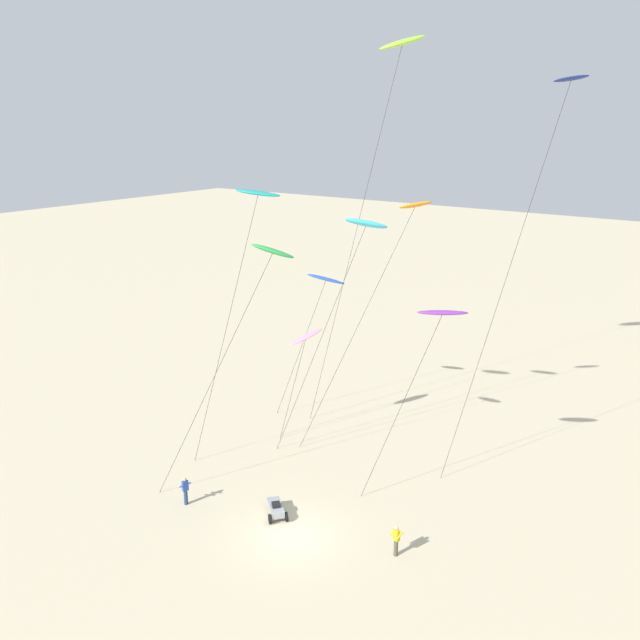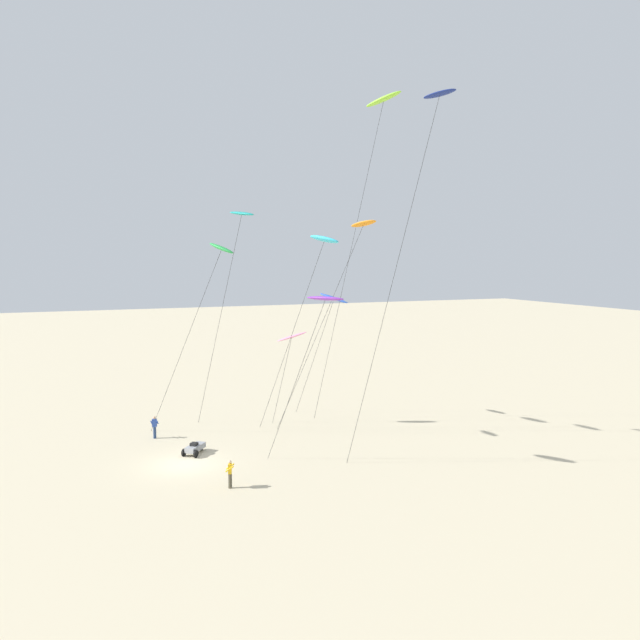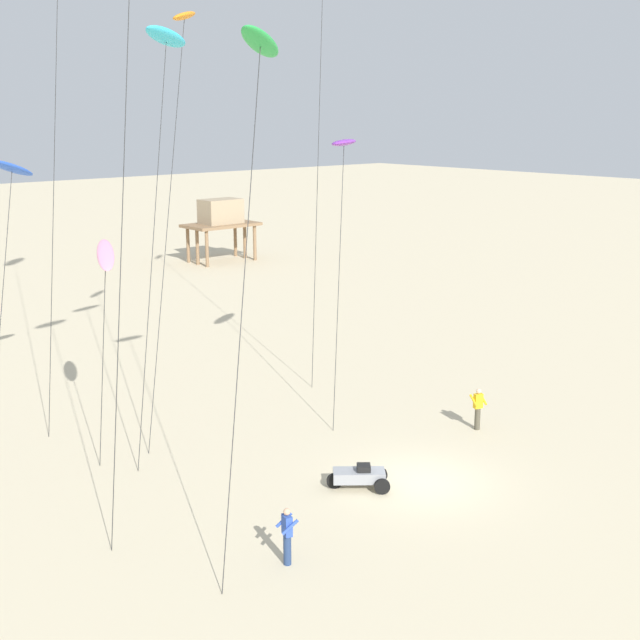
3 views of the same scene
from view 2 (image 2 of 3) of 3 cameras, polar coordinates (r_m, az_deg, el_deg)
name	(u,v)px [view 2 (image 2 of 3)]	position (r m, az deg, el deg)	size (l,w,h in m)	color
ground_plane	(184,464)	(41.74, -12.53, -12.98)	(260.00, 260.00, 0.00)	beige
kite_green	(221,250)	(44.01, -9.23, 6.46)	(6.29, 5.56, 14.60)	green
kite_cyan	(324,240)	(45.03, 0.36, 7.42)	(5.53, 4.82, 15.25)	#33BFE0
kite_navy	(436,108)	(38.10, 10.77, 18.84)	(5.14, 4.71, 23.07)	navy
kite_pink	(291,337)	(48.31, -2.67, -1.62)	(2.13, 2.44, 7.65)	pink
kite_blue	(334,299)	(50.88, 1.27, 1.96)	(3.94, 3.50, 10.53)	blue
kite_lime	(383,102)	(49.41, 5.89, 19.57)	(5.83, 5.26, 25.96)	#8CD833
kite_purple	(325,299)	(38.04, 0.45, 1.93)	(4.52, 3.94, 11.02)	purple
kite_teal	(241,216)	(47.44, -7.36, 9.58)	(4.62, 3.89, 17.00)	teal
kite_orange	(362,227)	(43.99, 3.94, 8.62)	(6.31, 5.66, 16.17)	orange
kite_flyer_nearest	(155,427)	(47.67, -15.15, -9.56)	(0.63, 0.65, 1.67)	navy
kite_flyer_middle	(230,473)	(36.96, -8.38, -13.93)	(0.66, 0.64, 1.67)	#4C4738
beach_buggy	(195,448)	(43.52, -11.57, -11.58)	(1.96, 1.85, 0.82)	gray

